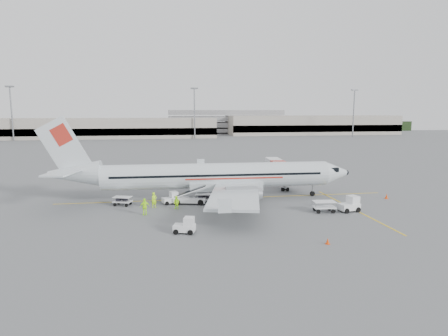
{
  "coord_description": "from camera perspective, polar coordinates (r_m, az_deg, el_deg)",
  "views": [
    {
      "loc": [
        -7.88,
        -48.35,
        11.3
      ],
      "look_at": [
        0.0,
        2.0,
        3.8
      ],
      "focal_mm": 30.0,
      "sensor_mm": 36.0,
      "label": 1
    }
  ],
  "objects": [
    {
      "name": "ground",
      "position": [
        50.27,
        0.35,
        -4.62
      ],
      "size": [
        360.0,
        360.0,
        0.0
      ],
      "primitive_type": "plane",
      "color": "#56595B"
    },
    {
      "name": "stripe_lead",
      "position": [
        50.27,
        0.35,
        -4.61
      ],
      "size": [
        44.0,
        0.2,
        0.01
      ],
      "primitive_type": "cube",
      "color": "yellow",
      "rests_on": "ground"
    },
    {
      "name": "stripe_cross",
      "position": [
        47.27,
        19.09,
        -5.92
      ],
      "size": [
        0.2,
        20.0,
        0.01
      ],
      "primitive_type": "cube",
      "color": "yellow",
      "rests_on": "ground"
    },
    {
      "name": "terminal_west",
      "position": [
        181.35,
        -19.19,
        5.76
      ],
      "size": [
        110.0,
        22.0,
        9.0
      ],
      "primitive_type": null,
      "color": "gray",
      "rests_on": "ground"
    },
    {
      "name": "terminal_east",
      "position": [
        208.54,
        13.12,
        6.42
      ],
      "size": [
        90.0,
        26.0,
        10.0
      ],
      "primitive_type": null,
      "color": "gray",
      "rests_on": "ground"
    },
    {
      "name": "parking_garage",
      "position": [
        210.97,
        0.08,
        7.2
      ],
      "size": [
        62.0,
        24.0,
        14.0
      ],
      "primitive_type": null,
      "color": "slate",
      "rests_on": "ground"
    },
    {
      "name": "treeline",
      "position": [
        223.65,
        -6.91,
        6.18
      ],
      "size": [
        300.0,
        3.0,
        6.0
      ],
      "primitive_type": null,
      "color": "black",
      "rests_on": "ground"
    },
    {
      "name": "mast_west",
      "position": [
        177.57,
        -29.62,
        7.19
      ],
      "size": [
        3.2,
        1.2,
        22.0
      ],
      "primitive_type": null,
      "color": "slate",
      "rests_on": "ground"
    },
    {
      "name": "mast_center",
      "position": [
        166.85,
        -4.51,
        8.24
      ],
      "size": [
        3.2,
        1.2,
        22.0
      ],
      "primitive_type": null,
      "color": "slate",
      "rests_on": "ground"
    },
    {
      "name": "mast_east",
      "position": [
        188.14,
        19.14,
        7.82
      ],
      "size": [
        3.2,
        1.2,
        22.0
      ],
      "primitive_type": null,
      "color": "slate",
      "rests_on": "ground"
    },
    {
      "name": "aircraft",
      "position": [
        48.9,
        -1.06,
        1.42
      ],
      "size": [
        39.66,
        31.39,
        10.76
      ],
      "primitive_type": null,
      "rotation": [
        0.0,
        0.0,
        -0.02
      ],
      "color": "silver",
      "rests_on": "ground"
    },
    {
      "name": "jet_bridge",
      "position": [
        60.13,
        8.18,
        -0.7
      ],
      "size": [
        3.98,
        14.74,
        3.82
      ],
      "primitive_type": null,
      "rotation": [
        0.0,
        0.0,
        -0.09
      ],
      "color": "silver",
      "rests_on": "ground"
    },
    {
      "name": "belt_loader",
      "position": [
        47.17,
        -5.25,
        -3.71
      ],
      "size": [
        5.67,
        3.11,
        2.91
      ],
      "primitive_type": null,
      "rotation": [
        0.0,
        0.0,
        -0.22
      ],
      "color": "silver",
      "rests_on": "ground"
    },
    {
      "name": "tug_fore",
      "position": [
        45.74,
        18.51,
        -5.2
      ],
      "size": [
        2.57,
        1.79,
        1.81
      ],
      "primitive_type": null,
      "rotation": [
        0.0,
        0.0,
        0.21
      ],
      "color": "silver",
      "rests_on": "ground"
    },
    {
      "name": "tug_mid",
      "position": [
        36.05,
        -6.07,
        -8.64
      ],
      "size": [
        2.25,
        1.65,
        1.56
      ],
      "primitive_type": null,
      "rotation": [
        0.0,
        0.0,
        -0.27
      ],
      "color": "silver",
      "rests_on": "ground"
    },
    {
      "name": "tug_aft",
      "position": [
        47.54,
        -8.17,
        -4.52
      ],
      "size": [
        2.24,
        1.73,
        1.52
      ],
      "primitive_type": null,
      "rotation": [
        0.0,
        0.0,
        0.35
      ],
      "color": "silver",
      "rests_on": "ground"
    },
    {
      "name": "cart_loaded_a",
      "position": [
        47.44,
        -2.91,
        -4.64
      ],
      "size": [
        2.63,
        1.84,
        1.26
      ],
      "primitive_type": null,
      "rotation": [
        0.0,
        0.0,
        -0.18
      ],
      "color": "silver",
      "rests_on": "ground"
    },
    {
      "name": "cart_loaded_b",
      "position": [
        47.89,
        -15.21,
        -4.88
      ],
      "size": [
        2.46,
        1.9,
        1.13
      ],
      "primitive_type": null,
      "rotation": [
        0.0,
        0.0,
        -0.32
      ],
      "color": "silver",
      "rests_on": "ground"
    },
    {
      "name": "cart_empty_a",
      "position": [
        45.25,
        -0.24,
        -5.24
      ],
      "size": [
        2.89,
        2.56,
        1.3
      ],
      "primitive_type": null,
      "rotation": [
        0.0,
        0.0,
        0.56
      ],
      "color": "silver",
      "rests_on": "ground"
    },
    {
      "name": "cart_empty_b",
      "position": [
        44.72,
        15.01,
        -5.7
      ],
      "size": [
        2.6,
        1.67,
        1.3
      ],
      "primitive_type": null,
      "rotation": [
        0.0,
        0.0,
        -0.08
      ],
      "color": "silver",
      "rests_on": "ground"
    },
    {
      "name": "cone_nose",
      "position": [
        54.44,
        23.53,
        -3.96
      ],
      "size": [
        0.41,
        0.41,
        0.67
      ],
      "primitive_type": "cone",
      "color": "#E33A03",
      "rests_on": "ground"
    },
    {
      "name": "cone_port",
      "position": [
        69.5,
        -6.21,
        -0.8
      ],
      "size": [
        0.34,
        0.34,
        0.56
      ],
      "primitive_type": "cone",
      "color": "#E33A03",
      "rests_on": "ground"
    },
    {
      "name": "cone_stbd",
      "position": [
        34.33,
        15.52,
        -10.66
      ],
      "size": [
        0.35,
        0.35,
        0.57
      ],
      "primitive_type": "cone",
      "color": "#E33A03",
      "rests_on": "ground"
    },
    {
      "name": "crew_a",
      "position": [
        45.89,
        -10.6,
        -4.82
      ],
      "size": [
        0.82,
        0.75,
        1.89
      ],
      "primitive_type": "imported",
      "rotation": [
        0.0,
        0.0,
        0.55
      ],
      "color": "#A7EB13",
      "rests_on": "ground"
    },
    {
      "name": "crew_b",
      "position": [
        44.84,
        -7.25,
        -5.25
      ],
      "size": [
        0.97,
        0.95,
        1.58
      ],
      "primitive_type": "imported",
      "rotation": [
        0.0,
        0.0,
        -0.69
      ],
      "color": "#A7EB13",
      "rests_on": "ground"
    },
    {
      "name": "crew_c",
      "position": [
        44.14,
        0.22,
        -5.36
      ],
      "size": [
        0.81,
        1.16,
        1.64
      ],
      "primitive_type": "imported",
      "rotation": [
        0.0,
        0.0,
        1.77
      ],
      "color": "#A7EB13",
      "rests_on": "ground"
    },
    {
      "name": "crew_d",
      "position": [
        42.82,
        -11.97,
        -5.79
      ],
      "size": [
        1.2,
        0.74,
        1.91
      ],
      "primitive_type": "imported",
      "rotation": [
        0.0,
        0.0,
        3.4
      ],
      "color": "#A7EB13",
      "rests_on": "ground"
    }
  ]
}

